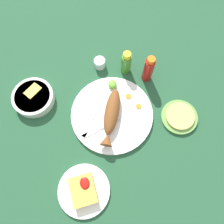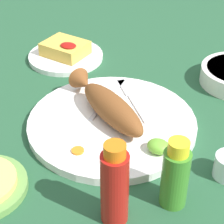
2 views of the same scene
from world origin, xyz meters
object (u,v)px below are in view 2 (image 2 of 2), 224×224
Objects in this scene: main_plate at (112,123)px; fork_near at (110,95)px; hot_sauce_bottle_green at (175,175)px; side_plate_fries at (66,56)px; fork_far at (131,97)px; hot_sauce_bottle_red at (115,186)px; fried_fish at (107,104)px.

fork_near is at bearing 125.62° from main_plate.
hot_sauce_bottle_green reaches higher than side_plate_fries.
fork_far is 0.31m from hot_sauce_bottle_green.
fork_far reaches higher than main_plate.
main_plate is at bearing 136.06° from fork_far.
fork_near is at bearing 124.01° from hot_sauce_bottle_red.
main_plate is 2.46× the size of fork_far.
main_plate is at bearing -35.10° from side_plate_fries.
side_plate_fries is (-0.28, 0.20, -0.00)m from main_plate.
fried_fish reaches higher than fork_near.
fried_fish is 1.24× the size of side_plate_fries.
fried_fish is at bearing 154.50° from main_plate.
fried_fish is 0.08m from fork_near.
hot_sauce_bottle_red reaches higher than side_plate_fries.
side_plate_fries is (-0.27, 0.10, -0.01)m from fork_far.
fork_far is 0.34m from hot_sauce_bottle_red.
fork_near is 0.35m from hot_sauce_bottle_red.
main_plate is 0.10m from fork_near.
main_plate is at bearing 0.00° from fried_fish.
fork_near is 1.17× the size of hot_sauce_bottle_red.
hot_sauce_bottle_green is (0.26, -0.20, 0.04)m from fork_near.
fork_far reaches higher than side_plate_fries.
side_plate_fries is (-0.22, 0.12, -0.01)m from fork_near.
fried_fish is at bearing 125.42° from hot_sauce_bottle_red.
fork_near reaches higher than main_plate.
fork_far is 1.10× the size of hot_sauce_bottle_green.
hot_sauce_bottle_green is 0.65× the size of side_plate_fries.
fried_fish is (-0.02, 0.01, 0.04)m from main_plate.
main_plate reaches higher than side_plate_fries.
hot_sauce_bottle_red is at bearing -128.40° from hot_sauce_bottle_green.
fried_fish reaches higher than main_plate.
hot_sauce_bottle_green is (0.21, -0.13, 0.05)m from main_plate.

